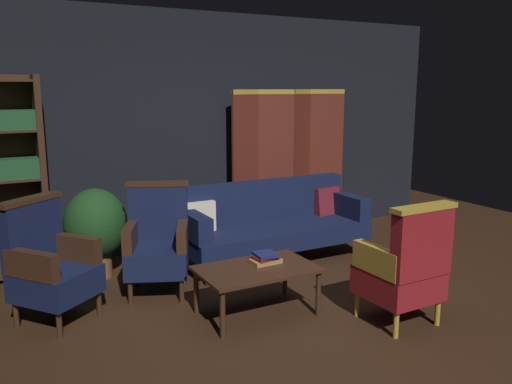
{
  "coord_description": "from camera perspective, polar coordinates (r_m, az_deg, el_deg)",
  "views": [
    {
      "loc": [
        -2.33,
        -3.5,
        1.93
      ],
      "look_at": [
        0.0,
        0.8,
        0.95
      ],
      "focal_mm": 36.95,
      "sensor_mm": 36.0,
      "label": 1
    }
  ],
  "objects": [
    {
      "name": "armchair_gilt_accent",
      "position": [
        4.49,
        15.82,
        -7.84
      ],
      "size": [
        0.6,
        0.59,
        1.04
      ],
      "color": "#B78E33",
      "rests_on": "ground_plane"
    },
    {
      "name": "armchair_wing_right",
      "position": [
        5.08,
        -10.6,
        -5.33
      ],
      "size": [
        0.76,
        0.76,
        1.04
      ],
      "color": "#382114",
      "rests_on": "ground_plane"
    },
    {
      "name": "velvet_couch",
      "position": [
        5.92,
        1.68,
        -3.16
      ],
      "size": [
        2.12,
        0.78,
        0.88
      ],
      "color": "#382114",
      "rests_on": "ground_plane"
    },
    {
      "name": "ground_plane",
      "position": [
        4.63,
        4.85,
        -13.35
      ],
      "size": [
        10.0,
        10.0,
        0.0
      ],
      "primitive_type": "plane",
      "color": "#331E11"
    },
    {
      "name": "book_tan_leather",
      "position": [
        4.63,
        1.03,
        -7.48
      ],
      "size": [
        0.26,
        0.17,
        0.04
      ],
      "primitive_type": "cube",
      "rotation": [
        0.0,
        0.0,
        0.02
      ],
      "color": "#9E7A47",
      "rests_on": "coffee_table"
    },
    {
      "name": "folding_screen",
      "position": [
        6.86,
        3.5,
        3.37
      ],
      "size": [
        1.7,
        0.27,
        1.9
      ],
      "color": "#5B2319",
      "rests_on": "ground_plane"
    },
    {
      "name": "coffee_table",
      "position": [
        4.53,
        0.1,
        -8.75
      ],
      "size": [
        1.0,
        0.64,
        0.42
      ],
      "color": "#382114",
      "rests_on": "ground_plane"
    },
    {
      "name": "book_red_leather",
      "position": [
        4.62,
        1.04,
        -7.1
      ],
      "size": [
        0.21,
        0.18,
        0.03
      ],
      "primitive_type": "cube",
      "rotation": [
        0.0,
        0.0,
        0.07
      ],
      "color": "maroon",
      "rests_on": "book_tan_leather"
    },
    {
      "name": "book_navy_cloth",
      "position": [
        4.61,
        1.04,
        -6.77
      ],
      "size": [
        0.2,
        0.21,
        0.03
      ],
      "primitive_type": "cube",
      "rotation": [
        0.0,
        0.0,
        -0.07
      ],
      "color": "navy",
      "rests_on": "book_red_leather"
    },
    {
      "name": "back_wall",
      "position": [
        6.42,
        -7.08,
        6.49
      ],
      "size": [
        7.2,
        0.1,
        2.8
      ],
      "primitive_type": "cube",
      "color": "black",
      "rests_on": "ground_plane"
    },
    {
      "name": "armchair_wing_left",
      "position": [
        4.71,
        -21.49,
        -7.29
      ],
      "size": [
        0.81,
        0.81,
        1.04
      ],
      "color": "#382114",
      "rests_on": "ground_plane"
    },
    {
      "name": "potted_plant",
      "position": [
        5.6,
        -16.96,
        -3.61
      ],
      "size": [
        0.63,
        0.63,
        0.93
      ],
      "color": "brown",
      "rests_on": "ground_plane"
    }
  ]
}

